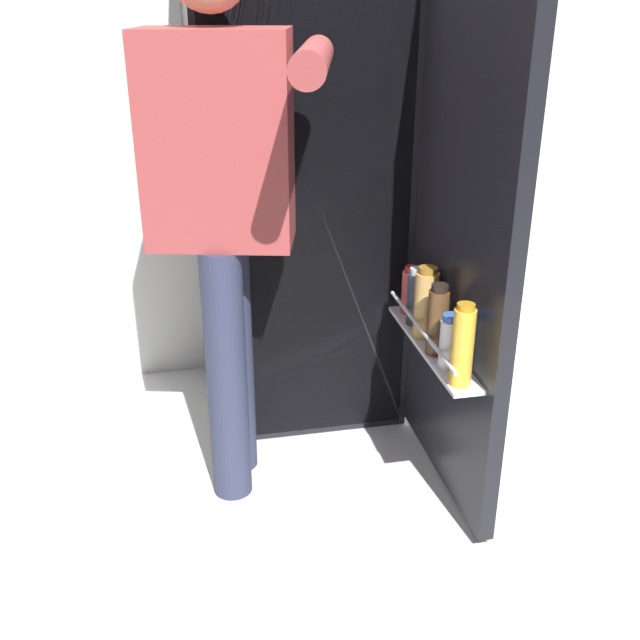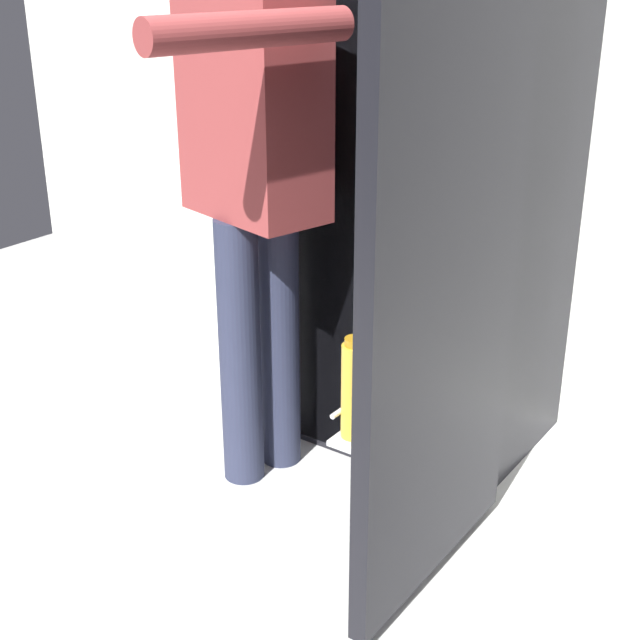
% 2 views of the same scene
% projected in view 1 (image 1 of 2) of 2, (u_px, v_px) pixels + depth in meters
% --- Properties ---
extents(ground_plane, '(5.48, 5.48, 0.00)m').
position_uv_depth(ground_plane, '(327.00, 475.00, 2.42)').
color(ground_plane, silver).
extents(kitchen_wall, '(4.40, 0.10, 2.52)m').
position_uv_depth(kitchen_wall, '(278.00, 47.00, 2.69)').
color(kitchen_wall, silver).
rests_on(kitchen_wall, ground_plane).
extents(refrigerator, '(0.73, 1.27, 1.79)m').
position_uv_depth(refrigerator, '(306.00, 170.00, 2.50)').
color(refrigerator, black).
rests_on(refrigerator, ground_plane).
extents(person, '(0.53, 0.75, 1.60)m').
position_uv_depth(person, '(224.00, 189.00, 2.02)').
color(person, '#2D334C').
rests_on(person, ground_plane).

